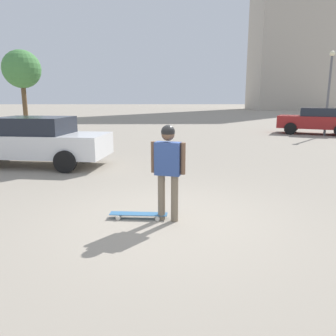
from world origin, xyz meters
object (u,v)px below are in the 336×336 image
object	(u,v)px
car_parked_near	(33,141)
car_parked_far	(316,120)
person	(168,163)
skateboard	(139,214)

from	to	relation	value
car_parked_near	car_parked_far	world-z (taller)	car_parked_far
car_parked_near	car_parked_far	distance (m)	15.62
car_parked_near	car_parked_far	size ratio (longest dim) A/B	1.06
car_parked_far	person	bearing A→B (deg)	83.45
skateboard	car_parked_near	size ratio (longest dim) A/B	0.21
person	car_parked_near	xyz separation A→B (m)	(4.74, 4.06, -0.23)
person	car_parked_near	world-z (taller)	person
person	skateboard	size ratio (longest dim) A/B	1.61
person	skateboard	bearing A→B (deg)	-172.67
person	skateboard	distance (m)	1.06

